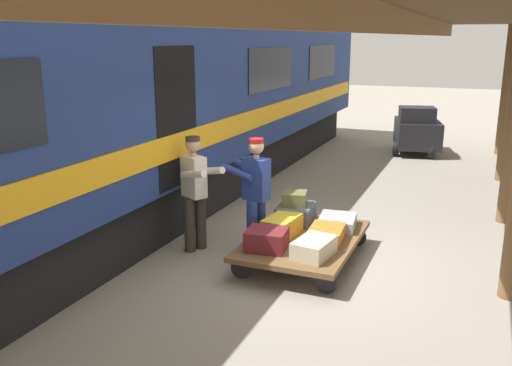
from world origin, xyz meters
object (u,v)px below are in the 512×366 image
object	(u,v)px
suitcase_maroon_trunk	(267,239)
porter_in_overalls	(255,192)
suitcase_yellow_case	(282,226)
baggage_tug	(417,131)
train_car	(92,105)
suitcase_olive_duffel	(295,198)
suitcase_cream_canvas	(314,248)
luggage_cart	(304,241)
suitcase_orange_carryall	(326,234)
suitcase_gray_aluminum	(337,222)
suitcase_slate_roller	(296,214)
porter_by_door	(195,190)

from	to	relation	value
suitcase_maroon_trunk	porter_in_overalls	distance (m)	0.87
suitcase_yellow_case	baggage_tug	bearing A→B (deg)	-96.01
train_car	suitcase_olive_duffel	size ratio (longest dim) A/B	58.49
suitcase_cream_canvas	luggage_cart	bearing A→B (deg)	-61.75
suitcase_orange_carryall	suitcase_gray_aluminum	bearing A→B (deg)	-90.00
suitcase_slate_roller	baggage_tug	bearing A→B (deg)	-96.48
suitcase_orange_carryall	suitcase_maroon_trunk	world-z (taller)	suitcase_maroon_trunk
luggage_cart	suitcase_orange_carryall	size ratio (longest dim) A/B	3.61
suitcase_yellow_case	porter_by_door	distance (m)	1.36
suitcase_gray_aluminum	suitcase_olive_duffel	world-z (taller)	suitcase_olive_duffel
suitcase_cream_canvas	suitcase_olive_duffel	distance (m)	1.40
suitcase_gray_aluminum	luggage_cart	bearing A→B (deg)	61.75
luggage_cart	suitcase_olive_duffel	size ratio (longest dim) A/B	5.94
suitcase_maroon_trunk	baggage_tug	bearing A→B (deg)	-95.61
suitcase_maroon_trunk	porter_by_door	bearing A→B (deg)	-17.10
suitcase_cream_canvas	suitcase_orange_carryall	distance (m)	0.60
suitcase_gray_aluminum	baggage_tug	distance (m)	7.71
suitcase_olive_duffel	porter_in_overalls	size ratio (longest dim) A/B	0.22
suitcase_gray_aluminum	suitcase_cream_canvas	bearing A→B (deg)	90.00
luggage_cart	porter_by_door	distance (m)	1.73
suitcase_cream_canvas	suitcase_orange_carryall	xyz separation A→B (m)	(0.00, -0.60, -0.02)
suitcase_gray_aluminum	suitcase_cream_canvas	distance (m)	1.20
luggage_cart	suitcase_maroon_trunk	distance (m)	0.71
suitcase_yellow_case	suitcase_orange_carryall	xyz separation A→B (m)	(-0.65, 0.00, -0.04)
porter_in_overalls	suitcase_orange_carryall	bearing A→B (deg)	179.29
suitcase_yellow_case	suitcase_orange_carryall	world-z (taller)	suitcase_yellow_case
suitcase_slate_roller	suitcase_gray_aluminum	xyz separation A→B (m)	(-0.65, 0.00, -0.05)
luggage_cart	suitcase_maroon_trunk	bearing A→B (deg)	61.75
luggage_cart	suitcase_cream_canvas	world-z (taller)	suitcase_cream_canvas
suitcase_gray_aluminum	suitcase_yellow_case	bearing A→B (deg)	42.94
suitcase_maroon_trunk	suitcase_olive_duffel	size ratio (longest dim) A/B	1.41
suitcase_cream_canvas	suitcase_gray_aluminum	bearing A→B (deg)	-90.00
suitcase_yellow_case	suitcase_maroon_trunk	distance (m)	0.60
suitcase_gray_aluminum	baggage_tug	bearing A→B (deg)	-91.70
suitcase_slate_roller	suitcase_olive_duffel	distance (m)	0.24
train_car	suitcase_orange_carryall	world-z (taller)	train_car
suitcase_slate_roller	baggage_tug	world-z (taller)	baggage_tug
suitcase_slate_roller	suitcase_cream_canvas	bearing A→B (deg)	118.25
suitcase_gray_aluminum	suitcase_orange_carryall	bearing A→B (deg)	90.00
suitcase_slate_roller	baggage_tug	distance (m)	7.75
suitcase_cream_canvas	baggage_tug	distance (m)	8.91
suitcase_gray_aluminum	suitcase_maroon_trunk	bearing A→B (deg)	61.75
luggage_cart	suitcase_slate_roller	bearing A→B (deg)	-61.75
suitcase_gray_aluminum	suitcase_olive_duffel	distance (m)	0.72
suitcase_gray_aluminum	suitcase_cream_canvas	xyz separation A→B (m)	(0.00, 1.20, 0.03)
suitcase_cream_canvas	porter_by_door	world-z (taller)	porter_by_door
suitcase_cream_canvas	porter_by_door	xyz separation A→B (m)	(1.92, -0.39, 0.47)
suitcase_orange_carryall	porter_by_door	size ratio (longest dim) A/B	0.36
train_car	suitcase_orange_carryall	xyz separation A→B (m)	(-3.72, -0.13, -1.62)
suitcase_orange_carryall	train_car	bearing A→B (deg)	1.99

